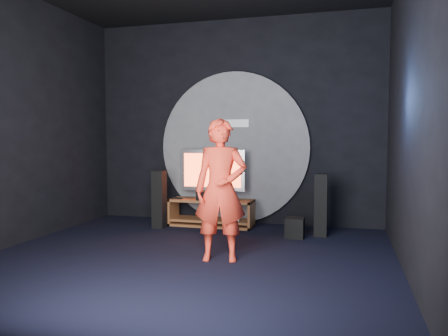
# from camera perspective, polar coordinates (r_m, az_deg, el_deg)

# --- Properties ---
(floor) EXTENTS (5.00, 5.00, 0.00)m
(floor) POSITION_cam_1_polar(r_m,az_deg,el_deg) (5.41, -5.27, -11.89)
(floor) COLOR black
(floor) RESTS_ON ground
(back_wall) EXTENTS (5.00, 0.04, 3.50)m
(back_wall) POSITION_cam_1_polar(r_m,az_deg,el_deg) (7.59, 1.40, 6.05)
(back_wall) COLOR black
(back_wall) RESTS_ON ground
(front_wall) EXTENTS (5.00, 0.04, 3.50)m
(front_wall) POSITION_cam_1_polar(r_m,az_deg,el_deg) (3.01, -22.87, 8.86)
(front_wall) COLOR black
(front_wall) RESTS_ON ground
(left_wall) EXTENTS (0.04, 5.00, 3.50)m
(left_wall) POSITION_cam_1_polar(r_m,az_deg,el_deg) (6.53, -26.47, 5.96)
(left_wall) COLOR black
(left_wall) RESTS_ON ground
(right_wall) EXTENTS (0.04, 5.00, 3.50)m
(right_wall) POSITION_cam_1_polar(r_m,az_deg,el_deg) (4.91, 23.24, 6.85)
(right_wall) COLOR black
(right_wall) RESTS_ON ground
(wall_disc_panel) EXTENTS (2.60, 0.11, 2.60)m
(wall_disc_panel) POSITION_cam_1_polar(r_m,az_deg,el_deg) (7.53, 1.29, 2.65)
(wall_disc_panel) COLOR #515156
(wall_disc_panel) RESTS_ON ground
(media_console) EXTENTS (1.41, 0.45, 0.45)m
(media_console) POSITION_cam_1_polar(r_m,az_deg,el_deg) (7.34, -1.59, -6.07)
(media_console) COLOR brown
(media_console) RESTS_ON ground
(tv) EXTENTS (1.11, 0.22, 0.83)m
(tv) POSITION_cam_1_polar(r_m,az_deg,el_deg) (7.32, -1.50, -0.52)
(tv) COLOR #AEADB4
(tv) RESTS_ON media_console
(center_speaker) EXTENTS (0.40, 0.15, 0.15)m
(center_speaker) POSITION_cam_1_polar(r_m,az_deg,el_deg) (7.16, -2.00, -3.66)
(center_speaker) COLOR black
(center_speaker) RESTS_ON media_console
(remote) EXTENTS (0.18, 0.05, 0.02)m
(remote) POSITION_cam_1_polar(r_m,az_deg,el_deg) (7.38, -6.17, -3.95)
(remote) COLOR black
(remote) RESTS_ON media_console
(tower_speaker_left) EXTENTS (0.19, 0.21, 0.94)m
(tower_speaker_left) POSITION_cam_1_polar(r_m,az_deg,el_deg) (7.23, -8.46, -4.07)
(tower_speaker_left) COLOR black
(tower_speaker_left) RESTS_ON ground
(tower_speaker_right) EXTENTS (0.19, 0.21, 0.94)m
(tower_speaker_right) POSITION_cam_1_polar(r_m,az_deg,el_deg) (6.72, 12.53, -4.74)
(tower_speaker_right) COLOR black
(tower_speaker_right) RESTS_ON ground
(subwoofer) EXTENTS (0.27, 0.27, 0.30)m
(subwoofer) POSITION_cam_1_polar(r_m,az_deg,el_deg) (6.59, 9.22, -7.71)
(subwoofer) COLOR black
(subwoofer) RESTS_ON ground
(player) EXTENTS (0.69, 0.52, 1.71)m
(player) POSITION_cam_1_polar(r_m,az_deg,el_deg) (5.23, -0.42, -2.87)
(player) COLOR red
(player) RESTS_ON ground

